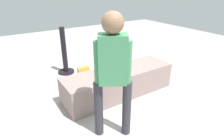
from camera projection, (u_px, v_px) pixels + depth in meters
ground_plane at (119, 94)px, 3.53m from camera, size 12.00×12.00×0.00m
concrete_ledge at (119, 82)px, 3.43m from camera, size 2.03×0.60×0.47m
child_seated at (112, 61)px, 3.19m from camera, size 0.28×0.33×0.48m
adult_standing at (113, 68)px, 2.21m from camera, size 0.42×0.34×1.60m
cake_plate at (104, 76)px, 3.08m from camera, size 0.22×0.22×0.07m
gift_bag at (84, 73)px, 3.96m from camera, size 0.24×0.09×0.36m
railing_post at (65, 57)px, 4.22m from camera, size 0.36×0.36×1.04m
water_bottle_near_gift at (67, 87)px, 3.57m from camera, size 0.07×0.07×0.19m
water_bottle_far_side at (110, 71)px, 4.22m from camera, size 0.08×0.08×0.23m
party_cup_red at (75, 90)px, 3.53m from camera, size 0.08×0.08×0.10m
cake_box_white at (93, 67)px, 4.50m from camera, size 0.33×0.28×0.12m
handbag_black_leather at (117, 59)px, 4.78m from camera, size 0.33×0.13×0.38m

